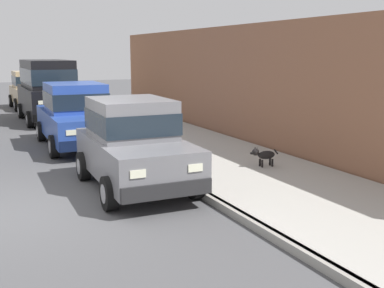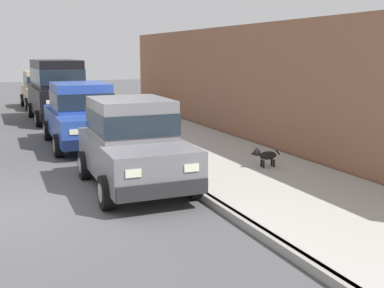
# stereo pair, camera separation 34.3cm
# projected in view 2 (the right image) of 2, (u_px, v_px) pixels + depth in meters

# --- Properties ---
(ground_plane) EXTENTS (80.00, 80.00, 0.00)m
(ground_plane) POSITION_uv_depth(u_px,v_px,m) (28.00, 209.00, 8.73)
(ground_plane) COLOR #4C4C4F
(curb) EXTENTS (0.16, 64.00, 0.14)m
(curb) POSITION_uv_depth(u_px,v_px,m) (188.00, 186.00, 9.98)
(curb) COLOR gray
(curb) RESTS_ON ground
(sidewalk) EXTENTS (3.60, 64.00, 0.14)m
(sidewalk) POSITION_uv_depth(u_px,v_px,m) (261.00, 177.00, 10.69)
(sidewalk) COLOR #A8A59E
(sidewalk) RESTS_ON ground
(car_grey_hatchback) EXTENTS (2.03, 3.84, 1.88)m
(car_grey_hatchback) POSITION_uv_depth(u_px,v_px,m) (133.00, 142.00, 9.97)
(car_grey_hatchback) COLOR slate
(car_grey_hatchback) RESTS_ON ground
(car_blue_sedan) EXTENTS (2.11, 4.64, 1.92)m
(car_blue_sedan) POSITION_uv_depth(u_px,v_px,m) (81.00, 114.00, 14.47)
(car_blue_sedan) COLOR #28479E
(car_blue_sedan) RESTS_ON ground
(car_black_van) EXTENTS (2.14, 4.90, 2.52)m
(car_black_van) POSITION_uv_depth(u_px,v_px,m) (57.00, 87.00, 19.75)
(car_black_van) COLOR black
(car_black_van) RESTS_ON ground
(car_tan_hatchback) EXTENTS (2.00, 3.83, 1.88)m
(car_tan_hatchback) POSITION_uv_depth(u_px,v_px,m) (41.00, 89.00, 24.58)
(car_tan_hatchback) COLOR tan
(car_tan_hatchback) RESTS_ON ground
(dog_black) EXTENTS (0.76, 0.24, 0.49)m
(dog_black) POSITION_uv_depth(u_px,v_px,m) (265.00, 155.00, 11.25)
(dog_black) COLOR black
(dog_black) RESTS_ON sidewalk
(building_facade) EXTENTS (0.50, 20.00, 3.67)m
(building_facade) POSITION_uv_depth(u_px,v_px,m) (241.00, 84.00, 15.38)
(building_facade) COLOR #8C5B42
(building_facade) RESTS_ON ground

